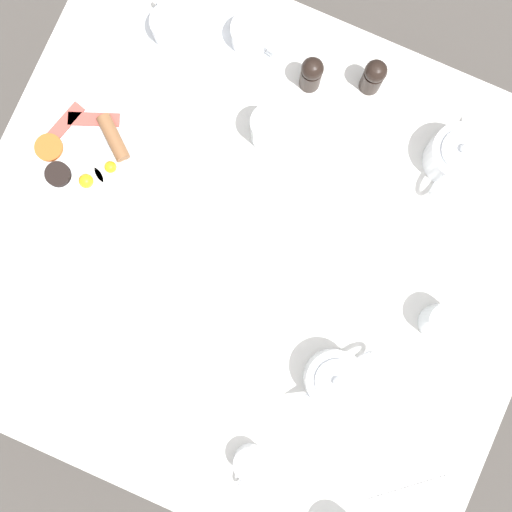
% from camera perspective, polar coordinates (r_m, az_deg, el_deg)
% --- Properties ---
extents(ground_plane, '(8.00, 8.00, 0.00)m').
position_cam_1_polar(ground_plane, '(2.21, -0.00, -1.80)').
color(ground_plane, '#4C4742').
extents(table, '(1.05, 1.16, 0.77)m').
position_cam_1_polar(table, '(1.51, -0.00, -0.29)').
color(table, silver).
rests_on(table, ground_plane).
extents(breakfast_plate, '(0.27, 0.27, 0.04)m').
position_cam_1_polar(breakfast_plate, '(1.51, -13.54, 8.05)').
color(breakfast_plate, white).
rests_on(breakfast_plate, table).
extents(teapot_near, '(0.17, 0.12, 0.12)m').
position_cam_1_polar(teapot_near, '(1.41, 6.31, -9.74)').
color(teapot_near, white).
rests_on(teapot_near, table).
extents(teapot_far, '(0.20, 0.11, 0.12)m').
position_cam_1_polar(teapot_far, '(1.48, 15.69, 7.71)').
color(teapot_far, white).
rests_on(teapot_far, table).
extents(teacup_with_saucer_left, '(0.14, 0.14, 0.07)m').
position_cam_1_polar(teacup_with_saucer_left, '(1.54, -6.79, 17.65)').
color(teacup_with_saucer_left, white).
rests_on(teacup_with_saucer_left, table).
extents(teacup_with_saucer_right, '(0.14, 0.14, 0.07)m').
position_cam_1_polar(teacup_with_saucer_right, '(1.52, -0.43, 17.16)').
color(teacup_with_saucer_right, white).
rests_on(teacup_with_saucer_right, table).
extents(water_glass_short, '(0.07, 0.07, 0.10)m').
position_cam_1_polar(water_glass_short, '(1.44, 1.03, 10.13)').
color(water_glass_short, white).
rests_on(water_glass_short, table).
extents(wine_glass_spare, '(0.07, 0.07, 0.10)m').
position_cam_1_polar(wine_glass_spare, '(1.44, 14.67, -5.17)').
color(wine_glass_spare, white).
rests_on(wine_glass_spare, table).
extents(creamer_jug, '(0.09, 0.06, 0.06)m').
position_cam_1_polar(creamer_jug, '(1.44, -0.54, -16.20)').
color(creamer_jug, white).
rests_on(creamer_jug, table).
extents(pepper_grinder, '(0.05, 0.05, 0.11)m').
position_cam_1_polar(pepper_grinder, '(1.48, 9.38, 14.00)').
color(pepper_grinder, black).
rests_on(pepper_grinder, table).
extents(salt_grinder, '(0.05, 0.05, 0.11)m').
position_cam_1_polar(salt_grinder, '(1.47, 4.44, 14.33)').
color(salt_grinder, black).
rests_on(salt_grinder, table).
extents(fork_by_plate, '(0.01, 0.18, 0.00)m').
position_cam_1_polar(fork_by_plate, '(1.47, -11.31, -6.73)').
color(fork_by_plate, silver).
rests_on(fork_by_plate, table).
extents(knife_by_plate, '(0.03, 0.20, 0.00)m').
position_cam_1_polar(knife_by_plate, '(1.46, 7.84, 1.02)').
color(knife_by_plate, silver).
rests_on(knife_by_plate, table).
extents(spoon_for_tea, '(0.11, 0.10, 0.00)m').
position_cam_1_polar(spoon_for_tea, '(1.44, -1.40, 0.31)').
color(spoon_for_tea, silver).
rests_on(spoon_for_tea, table).
extents(fork_spare, '(0.12, 0.14, 0.00)m').
position_cam_1_polar(fork_spare, '(1.51, 12.12, -17.88)').
color(fork_spare, silver).
rests_on(fork_spare, table).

